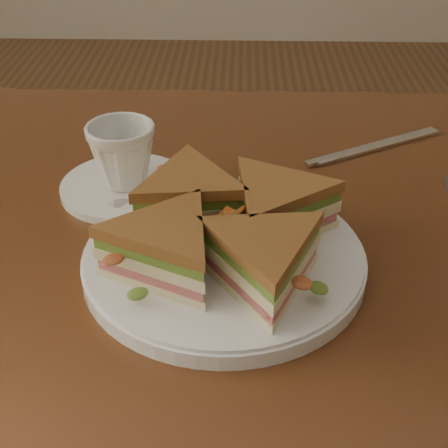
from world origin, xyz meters
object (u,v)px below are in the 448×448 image
plate (224,259)px  coffee_cup (122,155)px  table (272,308)px  knife (369,149)px  sandwich_wedges (224,228)px  spoon (143,207)px  saucer (126,187)px

plate → coffee_cup: 0.19m
table → knife: knife is taller
table → sandwich_wedges: sandwich_wedges is taller
table → spoon: bearing=161.7°
table → coffee_cup: coffee_cup is taller
sandwich_wedges → coffee_cup: (-0.12, 0.14, 0.00)m
table → knife: (0.13, 0.20, 0.10)m
spoon → coffee_cup: (-0.03, 0.04, 0.04)m
table → coffee_cup: (-0.17, 0.09, 0.15)m
spoon → saucer: 0.05m
table → sandwich_wedges: size_ratio=4.21×
sandwich_wedges → knife: bearing=53.9°
table → saucer: bearing=152.4°
sandwich_wedges → spoon: bearing=133.4°
plate → table: bearing=43.3°
spoon → saucer: size_ratio=1.21×
spoon → coffee_cup: size_ratio=2.32×
table → spoon: size_ratio=6.54×
spoon → knife: bearing=21.6°
plate → sandwich_wedges: sandwich_wedges is taller
spoon → coffee_cup: coffee_cup is taller
saucer → knife: bearing=20.1°
table → plate: 0.13m
plate → saucer: (-0.12, 0.14, -0.00)m
sandwich_wedges → coffee_cup: bearing=130.3°
plate → spoon: (-0.09, 0.10, -0.00)m
sandwich_wedges → saucer: (-0.12, 0.14, -0.04)m
coffee_cup → plate: bearing=-57.4°
knife → saucer: size_ratio=1.27×
plate → knife: size_ratio=1.43×
sandwich_wedges → coffee_cup: size_ratio=3.61×
table → plate: bearing=-136.7°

